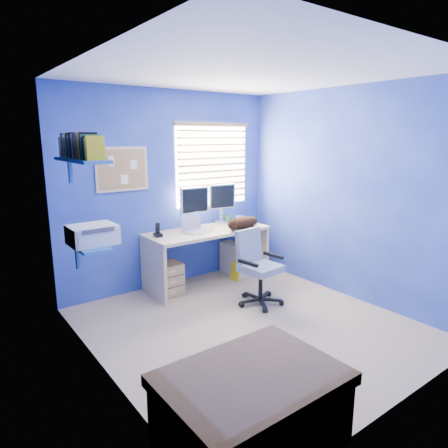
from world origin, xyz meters
TOP-DOWN VIEW (x-y plane):
  - floor at (0.00, 0.00)m, footprint 3.00×3.20m
  - ceiling at (0.00, 0.00)m, footprint 3.00×3.20m
  - wall_back at (0.00, 1.60)m, footprint 3.00×0.01m
  - wall_front at (0.00, -1.60)m, footprint 3.00×0.01m
  - wall_left at (-1.50, 0.00)m, footprint 0.01×3.20m
  - wall_right at (1.50, 0.00)m, footprint 0.01×3.20m
  - desk at (0.33, 1.26)m, footprint 1.62×0.65m
  - laptop at (0.17, 1.24)m, footprint 0.38×0.33m
  - monitor_left at (0.26, 1.46)m, footprint 0.41×0.15m
  - monitor_right at (0.75, 1.52)m, footprint 0.41×0.17m
  - phone at (-0.35, 1.32)m, footprint 0.11×0.12m
  - mug at (0.82, 1.46)m, footprint 0.10×0.09m
  - cd_spindle at (1.02, 1.43)m, footprint 0.13×0.13m
  - cat at (0.76, 1.05)m, footprint 0.50×0.35m
  - tower_pc at (0.85, 1.35)m, footprint 0.21×0.45m
  - drawer_boxes at (-0.28, 1.25)m, footprint 0.35×0.28m
  - yellow_book at (0.71, 1.15)m, footprint 0.03×0.17m
  - backpack at (1.25, 1.20)m, footprint 0.26×0.20m
  - bed_corner at (-1.06, -1.26)m, footprint 1.06×0.75m
  - office_chair at (0.46, 0.40)m, footprint 0.55×0.55m
  - window_blinds at (0.65, 1.57)m, footprint 1.15×0.05m
  - corkboard at (-0.65, 1.58)m, footprint 0.64×0.02m
  - wall_shelves at (-1.35, 0.75)m, footprint 0.42×0.90m

SIDE VIEW (x-z plane):
  - floor at x=0.00m, z-range 0.00..0.00m
  - yellow_book at x=0.71m, z-range 0.00..0.24m
  - backpack at x=1.25m, z-range 0.00..0.29m
  - drawer_boxes at x=-0.28m, z-range 0.00..0.41m
  - tower_pc at x=0.85m, z-range 0.00..0.45m
  - bed_corner at x=-1.06m, z-range 0.00..0.51m
  - office_chair at x=0.46m, z-range -0.11..0.76m
  - desk at x=0.33m, z-range 0.00..0.74m
  - cd_spindle at x=1.02m, z-range 0.74..0.81m
  - mug at x=0.82m, z-range 0.74..0.84m
  - cat at x=0.76m, z-range 0.74..0.90m
  - phone at x=-0.35m, z-range 0.74..0.91m
  - laptop at x=0.17m, z-range 0.74..0.96m
  - monitor_left at x=0.26m, z-range 0.74..1.28m
  - monitor_right at x=0.75m, z-range 0.74..1.28m
  - wall_back at x=0.00m, z-range 0.00..2.50m
  - wall_front at x=0.00m, z-range 0.00..2.50m
  - wall_left at x=-1.50m, z-range 0.00..2.50m
  - wall_right at x=1.50m, z-range 0.00..2.50m
  - wall_shelves at x=-1.35m, z-range 0.91..1.96m
  - corkboard at x=-0.65m, z-range 1.29..1.81m
  - window_blinds at x=0.65m, z-range 1.00..2.10m
  - ceiling at x=0.00m, z-range 2.50..2.50m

